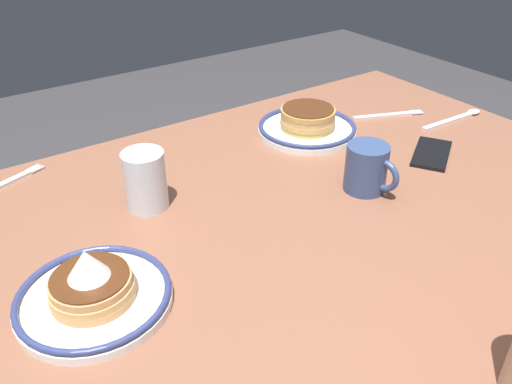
% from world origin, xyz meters
% --- Properties ---
extents(dining_table, '(1.38, 0.92, 0.75)m').
position_xyz_m(dining_table, '(0.00, 0.00, 0.64)').
color(dining_table, brown).
rests_on(dining_table, ground_plane).
extents(plate_near_main, '(0.22, 0.22, 0.10)m').
position_xyz_m(plate_near_main, '(0.40, 0.04, 0.77)').
color(plate_near_main, white).
rests_on(plate_near_main, dining_table).
extents(plate_center_pancakes, '(0.23, 0.23, 0.06)m').
position_xyz_m(plate_center_pancakes, '(-0.22, -0.23, 0.77)').
color(plate_center_pancakes, white).
rests_on(plate_center_pancakes, dining_table).
extents(coffee_mug, '(0.08, 0.11, 0.09)m').
position_xyz_m(coffee_mug, '(-0.15, 0.03, 0.80)').
color(coffee_mug, '#334772').
rests_on(coffee_mug, dining_table).
extents(drinking_glass, '(0.08, 0.08, 0.11)m').
position_xyz_m(drinking_glass, '(0.23, -0.16, 0.80)').
color(drinking_glass, silver).
rests_on(drinking_glass, dining_table).
extents(cell_phone, '(0.16, 0.14, 0.01)m').
position_xyz_m(cell_phone, '(-0.37, 0.01, 0.75)').
color(cell_phone, black).
rests_on(cell_phone, dining_table).
extents(fork_near, '(0.18, 0.09, 0.01)m').
position_xyz_m(fork_near, '(-0.45, -0.19, 0.75)').
color(fork_near, silver).
rests_on(fork_near, dining_table).
extents(tea_spoon, '(0.20, 0.03, 0.01)m').
position_xyz_m(tea_spoon, '(-0.59, -0.08, 0.75)').
color(tea_spoon, silver).
rests_on(tea_spoon, dining_table).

